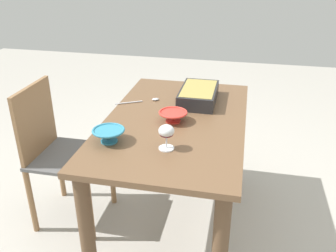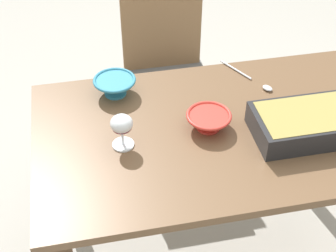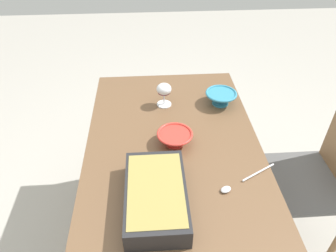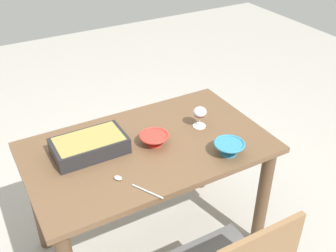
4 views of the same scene
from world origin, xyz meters
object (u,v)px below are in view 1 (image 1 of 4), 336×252
object	(u,v)px
chair	(57,149)
mixing_bowl	(109,135)
wine_glass	(166,133)
casserole_dish	(199,94)
dining_table	(175,142)
serving_spoon	(146,100)
small_bowl	(173,116)

from	to	relation	value
chair	mixing_bowl	size ratio (longest dim) A/B	5.65
wine_glass	casserole_dish	distance (m)	0.64
dining_table	casserole_dish	world-z (taller)	casserole_dish
chair	casserole_dish	xyz separation A→B (m)	(0.33, -0.84, 0.32)
dining_table	casserole_dish	distance (m)	0.36
serving_spoon	casserole_dish	bearing A→B (deg)	-77.38
dining_table	serving_spoon	xyz separation A→B (m)	(0.22, 0.24, 0.16)
wine_glass	small_bowl	size ratio (longest dim) A/B	0.79
dining_table	small_bowl	world-z (taller)	small_bowl
wine_glass	small_bowl	world-z (taller)	wine_glass
chair	mixing_bowl	bearing A→B (deg)	-121.68
mixing_bowl	chair	bearing A→B (deg)	58.32
dining_table	serving_spoon	size ratio (longest dim) A/B	5.12
chair	mixing_bowl	world-z (taller)	chair
wine_glass	small_bowl	xyz separation A→B (m)	(0.31, 0.03, -0.05)
mixing_bowl	small_bowl	world-z (taller)	mixing_bowl
chair	wine_glass	size ratio (longest dim) A/B	7.30
small_bowl	serving_spoon	xyz separation A→B (m)	(0.26, 0.23, -0.03)
wine_glass	mixing_bowl	xyz separation A→B (m)	(0.01, 0.30, -0.05)
mixing_bowl	serving_spoon	xyz separation A→B (m)	(0.55, -0.04, -0.03)
casserole_dish	mixing_bowl	world-z (taller)	casserole_dish
small_bowl	mixing_bowl	bearing A→B (deg)	138.29
serving_spoon	mixing_bowl	bearing A→B (deg)	176.18
mixing_bowl	small_bowl	xyz separation A→B (m)	(0.30, -0.27, -0.00)
mixing_bowl	small_bowl	distance (m)	0.40
casserole_dish	serving_spoon	xyz separation A→B (m)	(-0.07, 0.32, -0.04)
wine_glass	small_bowl	distance (m)	0.31
serving_spoon	wine_glass	bearing A→B (deg)	-155.32
dining_table	serving_spoon	bearing A→B (deg)	46.96
chair	small_bowl	distance (m)	0.81
mixing_bowl	small_bowl	size ratio (longest dim) A/B	1.02
dining_table	small_bowl	bearing A→B (deg)	169.32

